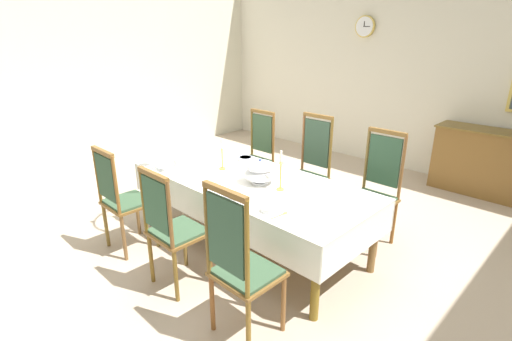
# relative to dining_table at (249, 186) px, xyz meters

# --- Properties ---
(ground) EXTENTS (7.51, 6.82, 0.04)m
(ground) POSITION_rel_dining_table_xyz_m (0.00, 0.07, -0.68)
(ground) COLOR #B3A18C
(back_wall) EXTENTS (7.51, 0.08, 3.55)m
(back_wall) POSITION_rel_dining_table_xyz_m (0.00, 3.51, 1.11)
(back_wall) COLOR beige
(back_wall) RESTS_ON ground
(left_wall) EXTENTS (0.08, 6.82, 3.55)m
(left_wall) POSITION_rel_dining_table_xyz_m (-3.79, 0.07, 1.11)
(left_wall) COLOR beige
(left_wall) RESTS_ON ground
(dining_table) EXTENTS (2.52, 1.09, 0.73)m
(dining_table) POSITION_rel_dining_table_xyz_m (0.00, 0.00, 0.00)
(dining_table) COLOR brown
(dining_table) RESTS_ON ground
(tablecloth) EXTENTS (2.54, 1.11, 0.31)m
(tablecloth) POSITION_rel_dining_table_xyz_m (0.00, -0.00, 0.00)
(tablecloth) COLOR white
(tablecloth) RESTS_ON dining_table
(chair_south_a) EXTENTS (0.44, 0.42, 1.09)m
(chair_south_a) POSITION_rel_dining_table_xyz_m (-0.84, -0.95, -0.09)
(chair_south_a) COLOR brown
(chair_south_a) RESTS_ON ground
(chair_north_a) EXTENTS (0.44, 0.42, 1.17)m
(chair_north_a) POSITION_rel_dining_table_xyz_m (-0.84, 0.95, -0.07)
(chair_north_a) COLOR brown
(chair_north_a) RESTS_ON ground
(chair_south_b) EXTENTS (0.44, 0.42, 1.10)m
(chair_south_b) POSITION_rel_dining_table_xyz_m (0.03, -0.95, -0.09)
(chair_south_b) COLOR brown
(chair_south_b) RESTS_ON ground
(chair_north_b) EXTENTS (0.44, 0.42, 1.24)m
(chair_north_b) POSITION_rel_dining_table_xyz_m (0.03, 0.96, -0.04)
(chair_north_b) COLOR brown
(chair_north_b) RESTS_ON ground
(chair_south_c) EXTENTS (0.44, 0.42, 1.21)m
(chair_south_c) POSITION_rel_dining_table_xyz_m (0.88, -0.95, -0.05)
(chair_south_c) COLOR brown
(chair_south_c) RESTS_ON ground
(chair_north_c) EXTENTS (0.44, 0.42, 1.20)m
(chair_north_c) POSITION_rel_dining_table_xyz_m (0.88, 0.95, -0.05)
(chair_north_c) COLOR brown
(chair_north_c) RESTS_ON ground
(soup_tureen) EXTENTS (0.31, 0.31, 0.25)m
(soup_tureen) POSITION_rel_dining_table_xyz_m (0.15, 0.00, 0.19)
(soup_tureen) COLOR silver
(soup_tureen) RESTS_ON tablecloth
(candlestick_west) EXTENTS (0.07, 0.07, 0.34)m
(candlestick_west) POSITION_rel_dining_table_xyz_m (-0.41, 0.00, 0.21)
(candlestick_west) COLOR gold
(candlestick_west) RESTS_ON tablecloth
(candlestick_east) EXTENTS (0.07, 0.07, 0.38)m
(candlestick_east) POSITION_rel_dining_table_xyz_m (0.41, 0.00, 0.23)
(candlestick_east) COLOR gold
(candlestick_east) RESTS_ON tablecloth
(bowl_near_left) EXTENTS (0.16, 0.16, 0.03)m
(bowl_near_left) POSITION_rel_dining_table_xyz_m (-0.87, -0.43, 0.09)
(bowl_near_left) COLOR silver
(bowl_near_left) RESTS_ON tablecloth
(bowl_near_right) EXTENTS (0.16, 0.16, 0.04)m
(bowl_near_right) POSITION_rel_dining_table_xyz_m (0.64, -0.39, 0.10)
(bowl_near_right) COLOR silver
(bowl_near_right) RESTS_ON tablecloth
(bowl_far_left) EXTENTS (0.17, 0.17, 0.04)m
(bowl_far_left) POSITION_rel_dining_table_xyz_m (-0.45, 0.39, 0.10)
(bowl_far_left) COLOR silver
(bowl_far_left) RESTS_ON tablecloth
(bowl_far_right) EXTENTS (0.17, 0.17, 0.04)m
(bowl_far_right) POSITION_rel_dining_table_xyz_m (0.24, -0.44, 0.10)
(bowl_far_right) COLOR silver
(bowl_far_right) RESTS_ON tablecloth
(spoon_primary) EXTENTS (0.06, 0.17, 0.01)m
(spoon_primary) POSITION_rel_dining_table_xyz_m (-0.98, -0.41, 0.08)
(spoon_primary) COLOR gold
(spoon_primary) RESTS_ON tablecloth
(spoon_secondary) EXTENTS (0.04, 0.18, 0.01)m
(spoon_secondary) POSITION_rel_dining_table_xyz_m (0.76, -0.37, 0.08)
(spoon_secondary) COLOR gold
(spoon_secondary) RESTS_ON tablecloth
(sideboard) EXTENTS (1.44, 0.48, 0.90)m
(sideboard) POSITION_rel_dining_table_xyz_m (1.38, 3.20, -0.21)
(sideboard) COLOR brown
(sideboard) RESTS_ON ground
(mounted_clock) EXTENTS (0.34, 0.06, 0.34)m
(mounted_clock) POSITION_rel_dining_table_xyz_m (-0.81, 3.44, 1.54)
(mounted_clock) COLOR #D1B251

